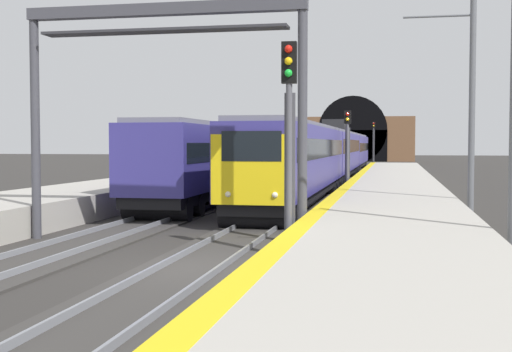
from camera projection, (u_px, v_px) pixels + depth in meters
name	position (u px, v px, depth m)	size (l,w,h in m)	color
ground_plane	(194.00, 270.00, 16.10)	(320.00, 320.00, 0.00)	#302D2B
platform_right	(390.00, 255.00, 15.18)	(112.00, 4.64, 1.01)	#ADA89E
platform_right_edge_strip	(297.00, 230.00, 15.56)	(112.00, 0.50, 0.01)	yellow
track_main_line	(194.00, 268.00, 16.10)	(160.00, 2.69, 0.21)	#383533
track_adjacent_line	(25.00, 262.00, 16.96)	(160.00, 2.75, 0.21)	#383533
train_main_approaching	(334.00, 153.00, 52.80)	(61.98, 2.93, 4.82)	navy
train_adjacent_platform	(253.00, 155.00, 44.08)	(38.83, 3.11, 4.84)	navy
railway_signal_near	(289.00, 129.00, 17.39)	(0.39, 0.38, 5.54)	#4C4C54
railway_signal_mid	(347.00, 146.00, 38.94)	(0.39, 0.38, 4.84)	#4C4C54
railway_signal_far	(374.00, 141.00, 86.75)	(0.39, 0.38, 5.69)	#38383D
overhead_signal_gantry	(163.00, 63.00, 20.38)	(0.70, 8.66, 7.12)	#3F3F47
tunnel_portal	(353.00, 139.00, 113.29)	(2.22, 20.06, 11.23)	brown
catenary_mast_near	(471.00, 110.00, 23.96)	(0.22, 2.50, 8.04)	#595B60
catenary_mast_far	(512.00, 110.00, 15.40)	(0.22, 2.49, 7.22)	#595B60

